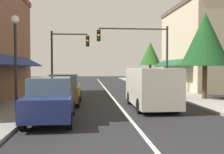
% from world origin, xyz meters
% --- Properties ---
extents(ground_plane, '(80.00, 80.00, 0.00)m').
position_xyz_m(ground_plane, '(0.00, 18.00, 0.00)').
color(ground_plane, black).
extents(sidewalk_left, '(2.60, 56.00, 0.12)m').
position_xyz_m(sidewalk_left, '(-5.50, 18.00, 0.06)').
color(sidewalk_left, gray).
rests_on(sidewalk_left, ground).
extents(sidewalk_right, '(2.60, 56.00, 0.12)m').
position_xyz_m(sidewalk_right, '(5.50, 18.00, 0.06)').
color(sidewalk_right, gray).
rests_on(sidewalk_right, ground).
extents(lane_center_stripe, '(0.14, 52.00, 0.01)m').
position_xyz_m(lane_center_stripe, '(0.00, 18.00, 0.00)').
color(lane_center_stripe, silver).
rests_on(lane_center_stripe, ground).
extents(storefront_right_block, '(6.43, 10.20, 8.18)m').
position_xyz_m(storefront_right_block, '(9.36, 20.00, 4.09)').
color(storefront_right_block, beige).
rests_on(storefront_right_block, ground).
extents(parked_car_nearest_left, '(1.85, 4.14, 1.77)m').
position_xyz_m(parked_car_nearest_left, '(-3.22, 5.85, 0.88)').
color(parked_car_nearest_left, navy).
rests_on(parked_car_nearest_left, ground).
extents(parked_car_second_left, '(1.82, 4.12, 1.77)m').
position_xyz_m(parked_car_second_left, '(-3.09, 10.76, 0.88)').
color(parked_car_second_left, brown).
rests_on(parked_car_second_left, ground).
extents(van_in_lane, '(2.04, 5.20, 2.12)m').
position_xyz_m(van_in_lane, '(1.57, 8.93, 1.15)').
color(van_in_lane, beige).
rests_on(van_in_lane, ground).
extents(traffic_signal_mast_arm, '(5.92, 0.50, 5.56)m').
position_xyz_m(traffic_signal_mast_arm, '(2.70, 16.45, 3.86)').
color(traffic_signal_mast_arm, '#333333').
rests_on(traffic_signal_mast_arm, ground).
extents(traffic_signal_left_corner, '(3.27, 0.50, 5.25)m').
position_xyz_m(traffic_signal_left_corner, '(-3.69, 17.89, 3.49)').
color(traffic_signal_left_corner, '#333333').
rests_on(traffic_signal_left_corner, ground).
extents(street_lamp_left_near, '(0.36, 0.36, 4.48)m').
position_xyz_m(street_lamp_left_near, '(-4.98, 7.44, 3.05)').
color(street_lamp_left_near, black).
rests_on(street_lamp_left_near, ground).
extents(tree_right_near, '(3.10, 3.10, 5.68)m').
position_xyz_m(tree_right_near, '(5.83, 11.67, 3.95)').
color(tree_right_near, '#4C331E').
rests_on(tree_right_near, ground).
extents(tree_right_far, '(2.53, 2.53, 5.25)m').
position_xyz_m(tree_right_far, '(5.78, 26.38, 3.82)').
color(tree_right_far, '#4C331E').
rests_on(tree_right_far, ground).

